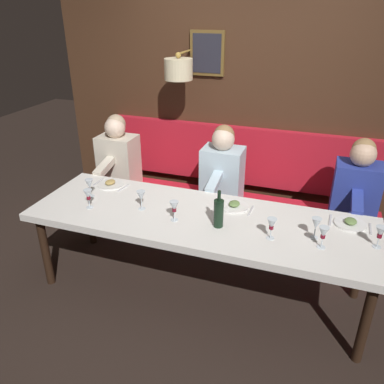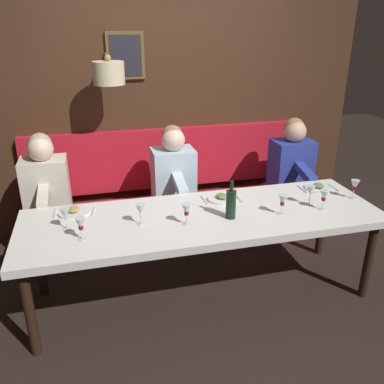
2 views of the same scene
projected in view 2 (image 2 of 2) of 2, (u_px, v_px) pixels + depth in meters
ground_plane at (203, 294)px, 3.42m from camera, size 12.00×12.00×0.00m
dining_table at (203, 222)px, 3.16m from camera, size 0.90×2.78×0.74m
banquette_bench at (179, 223)px, 4.13m from camera, size 0.52×2.98×0.45m
back_wall_panel at (165, 101)px, 4.20m from camera, size 0.59×4.18×2.90m
diner_nearest at (292, 159)px, 4.17m from camera, size 0.60×0.40×0.79m
diner_near at (173, 169)px, 3.88m from camera, size 0.60×0.40×0.79m
diner_middle at (45, 180)px, 3.62m from camera, size 0.60×0.40×0.79m
place_setting_0 at (74, 211)px, 3.16m from camera, size 0.24×0.32×0.05m
place_setting_1 at (222, 198)px, 3.40m from camera, size 0.24×0.31×0.05m
place_setting_2 at (318, 187)px, 3.62m from camera, size 0.24×0.31×0.05m
wine_glass_0 at (283, 201)px, 3.10m from camera, size 0.07×0.07×0.16m
wine_glass_1 at (65, 214)px, 2.88m from camera, size 0.07×0.07×0.16m
wine_glass_2 at (186, 210)px, 2.94m from camera, size 0.07×0.07×0.16m
wine_glass_3 at (324, 196)px, 3.18m from camera, size 0.07×0.07×0.16m
wine_glass_4 at (141, 210)px, 2.94m from camera, size 0.07×0.07×0.16m
wine_glass_5 at (81, 224)px, 2.74m from camera, size 0.07×0.07×0.16m
wine_glass_6 at (311, 191)px, 3.27m from camera, size 0.07×0.07×0.16m
wine_glass_7 at (355, 186)px, 3.39m from camera, size 0.07×0.07×0.16m
wine_bottle at (231, 204)px, 3.05m from camera, size 0.08×0.08×0.30m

